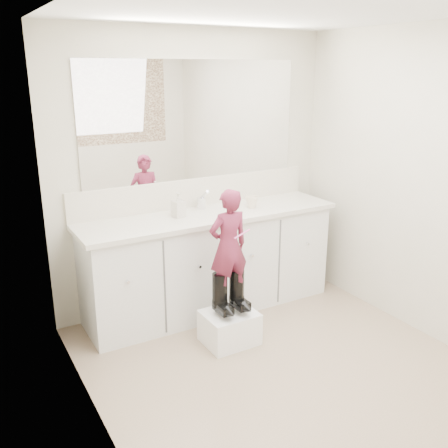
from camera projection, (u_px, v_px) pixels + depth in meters
floor at (293, 376)px, 3.50m from camera, size 3.00×3.00×0.00m
ceiling at (311, 6)px, 2.79m from camera, size 3.00×3.00×0.00m
wall_back at (194, 171)px, 4.39m from camera, size 2.60×0.00×2.60m
wall_left at (97, 247)px, 2.53m from camera, size 0.00×3.00×3.00m
wall_right at (437, 189)px, 3.76m from camera, size 0.00×3.00×3.00m
vanity_cabinet at (210, 263)px, 4.39m from camera, size 2.20×0.55×0.85m
countertop at (210, 215)px, 4.25m from camera, size 2.28×0.58×0.04m
backsplash at (196, 192)px, 4.43m from camera, size 2.28×0.03×0.25m
mirror at (194, 121)px, 4.25m from camera, size 2.00×0.02×1.00m
faucet at (201, 203)px, 4.36m from camera, size 0.08×0.08×0.10m
cup at (252, 202)px, 4.40m from camera, size 0.14×0.14×0.10m
soap_bottle at (178, 205)px, 4.10m from camera, size 0.11×0.11×0.21m
step_stool at (229, 327)px, 3.90m from camera, size 0.40×0.34×0.26m
boot_left at (220, 294)px, 3.80m from camera, size 0.12×0.22×0.33m
boot_right at (237, 290)px, 3.87m from camera, size 0.12×0.22×0.33m
toddler at (228, 246)px, 3.72m from camera, size 0.32×0.21×0.88m
toothbrush at (242, 234)px, 3.66m from camera, size 0.14×0.01×0.06m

